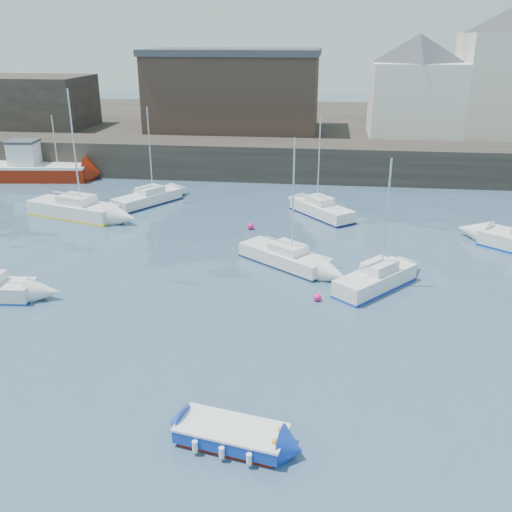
# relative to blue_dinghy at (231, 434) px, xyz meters

# --- Properties ---
(water) EXTENTS (220.00, 220.00, 0.00)m
(water) POSITION_rel_blue_dinghy_xyz_m (-0.76, -0.01, -0.36)
(water) COLOR #2D4760
(water) RESTS_ON ground
(quay_wall) EXTENTS (90.00, 5.00, 3.00)m
(quay_wall) POSITION_rel_blue_dinghy_xyz_m (-0.76, 34.99, 1.14)
(quay_wall) COLOR #28231E
(quay_wall) RESTS_ON ground
(land_strip) EXTENTS (90.00, 32.00, 2.80)m
(land_strip) POSITION_rel_blue_dinghy_xyz_m (-0.76, 52.99, 1.04)
(land_strip) COLOR #28231E
(land_strip) RESTS_ON ground
(bldg_east_d) EXTENTS (11.14, 11.14, 8.95)m
(bldg_east_d) POSITION_rel_blue_dinghy_xyz_m (10.24, 41.49, 7.01)
(bldg_east_d) COLOR white
(bldg_east_d) RESTS_ON land_strip
(warehouse) EXTENTS (16.40, 10.40, 7.60)m
(warehouse) POSITION_rel_blue_dinghy_xyz_m (-6.76, 42.99, 6.26)
(warehouse) COLOR #3D2D26
(warehouse) RESTS_ON land_strip
(bldg_west) EXTENTS (14.00, 8.00, 5.00)m
(bldg_west) POSITION_rel_blue_dinghy_xyz_m (-28.76, 41.99, 4.94)
(bldg_west) COLOR #353028
(bldg_west) RESTS_ON land_strip
(blue_dinghy) EXTENTS (3.60, 2.09, 0.64)m
(blue_dinghy) POSITION_rel_blue_dinghy_xyz_m (0.00, 0.00, 0.00)
(blue_dinghy) COLOR maroon
(blue_dinghy) RESTS_ON ground
(fishing_boat) EXTENTS (8.47, 4.00, 5.41)m
(fishing_boat) POSITION_rel_blue_dinghy_xyz_m (-22.10, 31.46, 0.69)
(fishing_boat) COLOR maroon
(fishing_boat) RESTS_ON ground
(sailboat_b) EXTENTS (5.33, 4.63, 6.93)m
(sailboat_b) POSITION_rel_blue_dinghy_xyz_m (0.47, 14.73, 0.09)
(sailboat_b) COLOR white
(sailboat_b) RESTS_ON ground
(sailboat_c) EXTENTS (4.35, 4.71, 6.41)m
(sailboat_c) POSITION_rel_blue_dinghy_xyz_m (5.15, 12.19, 0.13)
(sailboat_c) COLOR white
(sailboat_c) RESTS_ON ground
(sailboat_e) EXTENTS (6.94, 4.00, 8.51)m
(sailboat_e) POSITION_rel_blue_dinghy_xyz_m (-14.50, 21.64, 0.20)
(sailboat_e) COLOR white
(sailboat_e) RESTS_ON ground
(sailboat_f) EXTENTS (4.61, 5.10, 6.80)m
(sailboat_f) POSITION_rel_blue_dinghy_xyz_m (2.27, 23.85, 0.12)
(sailboat_f) COLOR white
(sailboat_f) RESTS_ON ground
(sailboat_h) EXTENTS (4.34, 5.50, 6.96)m
(sailboat_h) POSITION_rel_blue_dinghy_xyz_m (-10.44, 25.25, 0.10)
(sailboat_h) COLOR white
(sailboat_h) RESTS_ON ground
(buoy_mid) EXTENTS (0.38, 0.38, 0.38)m
(buoy_mid) POSITION_rel_blue_dinghy_xyz_m (2.35, 10.42, -0.36)
(buoy_mid) COLOR #FD1675
(buoy_mid) RESTS_ON ground
(buoy_far) EXTENTS (0.44, 0.44, 0.44)m
(buoy_far) POSITION_rel_blue_dinghy_xyz_m (-2.16, 20.45, -0.36)
(buoy_far) COLOR #FD1675
(buoy_far) RESTS_ON ground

